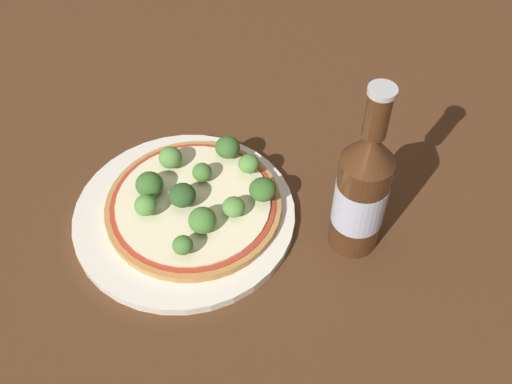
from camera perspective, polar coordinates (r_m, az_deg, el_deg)
The scene contains 15 objects.
ground_plane at distance 0.77m, azimuth -7.69°, elevation -2.83°, with size 3.00×3.00×0.00m, color #4C2D19.
plate at distance 0.76m, azimuth -6.82°, elevation -2.16°, with size 0.28×0.28×0.01m.
pizza at distance 0.76m, azimuth -6.02°, elevation -1.14°, with size 0.22×0.22×0.01m.
broccoli_floret_0 at distance 0.73m, azimuth 0.64°, elevation 0.23°, with size 0.03×0.03×0.03m.
broccoli_floret_1 at distance 0.76m, azimuth -0.69°, elevation 2.70°, with size 0.03×0.03×0.03m.
broccoli_floret_2 at distance 0.71m, azimuth -5.12°, elevation -2.70°, with size 0.03×0.03×0.03m.
broccoli_floret_3 at distance 0.73m, azimuth -6.89°, elevation -0.54°, with size 0.03×0.03×0.03m.
broccoli_floret_4 at distance 0.72m, azimuth -2.14°, elevation -1.44°, with size 0.03×0.03×0.02m.
broccoli_floret_5 at distance 0.69m, azimuth -6.98°, elevation -5.06°, with size 0.02×0.02×0.03m.
broccoli_floret_6 at distance 0.78m, azimuth -8.15°, elevation 3.26°, with size 0.03×0.03×0.03m.
broccoli_floret_7 at distance 0.73m, azimuth -10.46°, elevation -1.27°, with size 0.03×0.03×0.03m.
broccoli_floret_8 at distance 0.76m, azimuth -5.16°, elevation 1.87°, with size 0.03×0.03×0.03m.
broccoli_floret_9 at distance 0.79m, azimuth -2.72°, elevation 4.27°, with size 0.03×0.03×0.03m.
broccoli_floret_10 at distance 0.76m, azimuth -10.11°, elevation 0.70°, with size 0.03×0.03×0.03m.
beer_bottle at distance 0.68m, azimuth 10.03°, elevation 0.07°, with size 0.06×0.06×0.24m.
Camera 1 is at (-0.12, -0.46, 0.60)m, focal length 42.00 mm.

